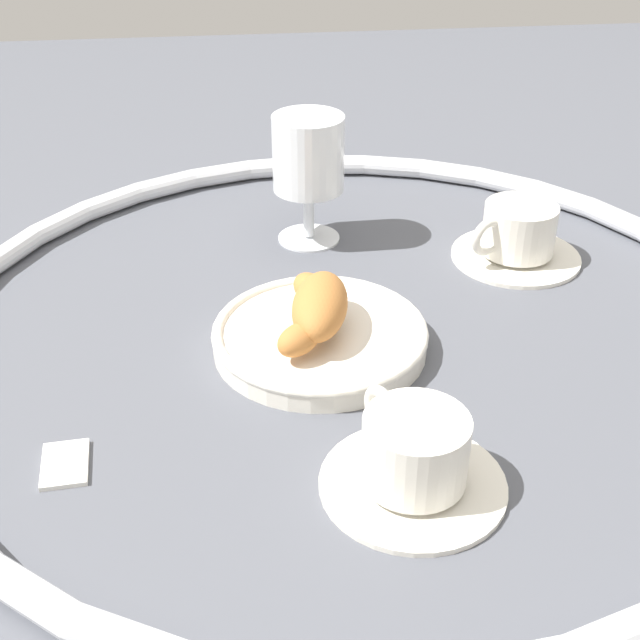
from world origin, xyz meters
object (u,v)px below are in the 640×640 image
coffee_cup_far (414,458)px  juice_glass_left (308,158)px  pastry_plate (320,337)px  sugar_packet (65,462)px  coffee_cup_near (517,236)px  croissant_large (316,308)px

coffee_cup_far → juice_glass_left: 0.41m
pastry_plate → sugar_packet: bearing=123.0°
pastry_plate → juice_glass_left: 0.23m
coffee_cup_near → coffee_cup_far: same height
croissant_large → juice_glass_left: (0.22, -0.02, 0.05)m
coffee_cup_far → sugar_packet: bearing=78.8°
coffee_cup_near → juice_glass_left: (0.07, 0.21, 0.07)m
pastry_plate → coffee_cup_far: bearing=-166.2°
croissant_large → coffee_cup_far: (-0.18, -0.05, -0.02)m
coffee_cup_far → pastry_plate: bearing=13.8°
coffee_cup_near → sugar_packet: coffee_cup_near is taller
coffee_cup_far → juice_glass_left: juice_glass_left is taller
croissant_large → juice_glass_left: bearing=-4.2°
pastry_plate → coffee_cup_near: size_ratio=1.41×
coffee_cup_far → juice_glass_left: size_ratio=0.97×
pastry_plate → juice_glass_left: juice_glass_left is taller
coffee_cup_near → juice_glass_left: bearing=71.4°
coffee_cup_near → sugar_packet: size_ratio=2.72×
coffee_cup_near → juice_glass_left: size_ratio=0.97×
coffee_cup_near → sugar_packet: 0.51m
pastry_plate → sugar_packet: 0.25m
sugar_packet → coffee_cup_far: bearing=-105.7°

